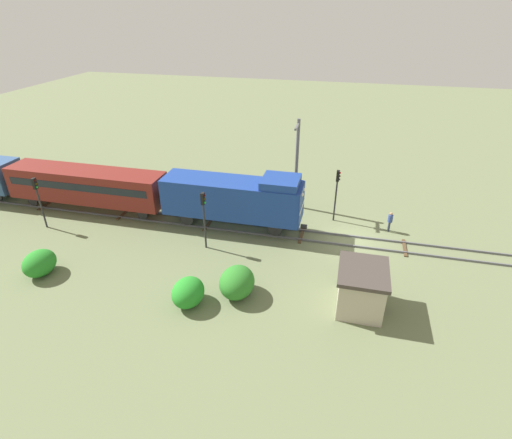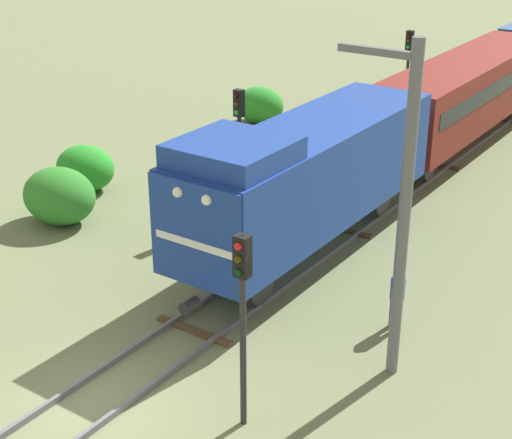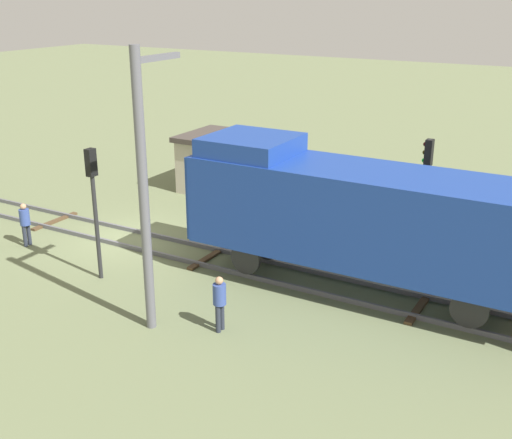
{
  "view_description": "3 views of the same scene",
  "coord_description": "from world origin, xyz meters",
  "px_view_note": "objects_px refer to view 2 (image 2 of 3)",
  "views": [
    {
      "loc": [
        -27.29,
        1.0,
        16.39
      ],
      "look_at": [
        -0.52,
        7.52,
        1.28
      ],
      "focal_mm": 28.0,
      "sensor_mm": 36.0,
      "label": 1
    },
    {
      "loc": [
        11.28,
        -9.6,
        10.97
      ],
      "look_at": [
        0.69,
        5.75,
        2.73
      ],
      "focal_mm": 55.0,
      "sensor_mm": 36.0,
      "label": 2
    },
    {
      "loc": [
        17.85,
        16.15,
        9.29
      ],
      "look_at": [
        -1.32,
        5.15,
        1.33
      ],
      "focal_mm": 45.0,
      "sensor_mm": 36.0,
      "label": 3
    }
  ],
  "objects_px": {
    "locomotive": "(306,173)",
    "worker_by_signal": "(397,294)",
    "traffic_signal_mid": "(239,131)",
    "catenary_mast": "(402,208)",
    "passenger_car_leading": "(467,89)",
    "traffic_signal_near": "(242,298)",
    "traffic_signal_far": "(408,59)"
  },
  "relations": [
    {
      "from": "traffic_signal_near",
      "to": "catenary_mast",
      "type": "relative_size",
      "value": 0.56
    },
    {
      "from": "traffic_signal_mid",
      "to": "worker_by_signal",
      "type": "xyz_separation_m",
      "value": [
        7.6,
        -3.57,
        -2.14
      ]
    },
    {
      "from": "locomotive",
      "to": "traffic_signal_near",
      "type": "bearing_deg",
      "value": -67.59
    },
    {
      "from": "traffic_signal_near",
      "to": "worker_by_signal",
      "type": "xyz_separation_m",
      "value": [
        1.0,
        5.5,
        -2.12
      ]
    },
    {
      "from": "worker_by_signal",
      "to": "catenary_mast",
      "type": "relative_size",
      "value": 0.21
    },
    {
      "from": "locomotive",
      "to": "worker_by_signal",
      "type": "relative_size",
      "value": 6.82
    },
    {
      "from": "traffic_signal_mid",
      "to": "worker_by_signal",
      "type": "bearing_deg",
      "value": -25.16
    },
    {
      "from": "traffic_signal_near",
      "to": "traffic_signal_mid",
      "type": "distance_m",
      "value": 11.21
    },
    {
      "from": "traffic_signal_far",
      "to": "worker_by_signal",
      "type": "height_order",
      "value": "traffic_signal_far"
    },
    {
      "from": "traffic_signal_far",
      "to": "catenary_mast",
      "type": "distance_m",
      "value": 21.12
    },
    {
      "from": "passenger_car_leading",
      "to": "traffic_signal_far",
      "type": "height_order",
      "value": "traffic_signal_far"
    },
    {
      "from": "locomotive",
      "to": "traffic_signal_near",
      "type": "relative_size",
      "value": 2.57
    },
    {
      "from": "traffic_signal_mid",
      "to": "worker_by_signal",
      "type": "relative_size",
      "value": 2.67
    },
    {
      "from": "locomotive",
      "to": "passenger_car_leading",
      "type": "height_order",
      "value": "locomotive"
    },
    {
      "from": "traffic_signal_mid",
      "to": "locomotive",
      "type": "bearing_deg",
      "value": -21.0
    },
    {
      "from": "passenger_car_leading",
      "to": "catenary_mast",
      "type": "distance_m",
      "value": 18.23
    },
    {
      "from": "locomotive",
      "to": "worker_by_signal",
      "type": "xyz_separation_m",
      "value": [
        4.2,
        -2.26,
        -1.78
      ]
    },
    {
      "from": "passenger_car_leading",
      "to": "worker_by_signal",
      "type": "bearing_deg",
      "value": -74.93
    },
    {
      "from": "passenger_car_leading",
      "to": "traffic_signal_near",
      "type": "height_order",
      "value": "traffic_signal_near"
    },
    {
      "from": "locomotive",
      "to": "catenary_mast",
      "type": "distance_m",
      "value": 6.6
    },
    {
      "from": "traffic_signal_near",
      "to": "worker_by_signal",
      "type": "height_order",
      "value": "traffic_signal_near"
    },
    {
      "from": "locomotive",
      "to": "traffic_signal_far",
      "type": "relative_size",
      "value": 2.66
    },
    {
      "from": "worker_by_signal",
      "to": "traffic_signal_near",
      "type": "bearing_deg",
      "value": 75.27
    },
    {
      "from": "passenger_car_leading",
      "to": "traffic_signal_mid",
      "type": "bearing_deg",
      "value": -105.78
    },
    {
      "from": "traffic_signal_near",
      "to": "traffic_signal_far",
      "type": "height_order",
      "value": "traffic_signal_near"
    },
    {
      "from": "worker_by_signal",
      "to": "passenger_car_leading",
      "type": "bearing_deg",
      "value": -79.35
    },
    {
      "from": "catenary_mast",
      "to": "passenger_car_leading",
      "type": "bearing_deg",
      "value": 105.79
    },
    {
      "from": "traffic_signal_near",
      "to": "traffic_signal_far",
      "type": "bearing_deg",
      "value": 106.53
    },
    {
      "from": "traffic_signal_near",
      "to": "worker_by_signal",
      "type": "relative_size",
      "value": 2.65
    },
    {
      "from": "catenary_mast",
      "to": "traffic_signal_mid",
      "type": "bearing_deg",
      "value": 146.9
    },
    {
      "from": "worker_by_signal",
      "to": "traffic_signal_mid",
      "type": "bearing_deg",
      "value": -29.57
    },
    {
      "from": "locomotive",
      "to": "passenger_car_leading",
      "type": "bearing_deg",
      "value": 90.0
    }
  ]
}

